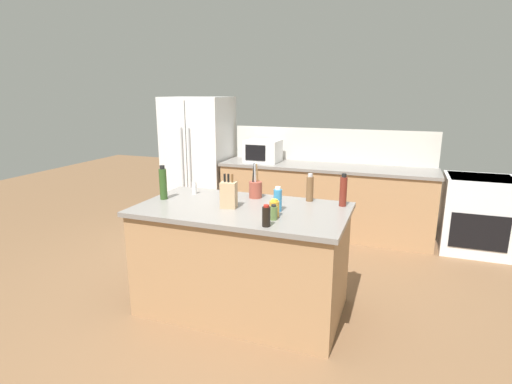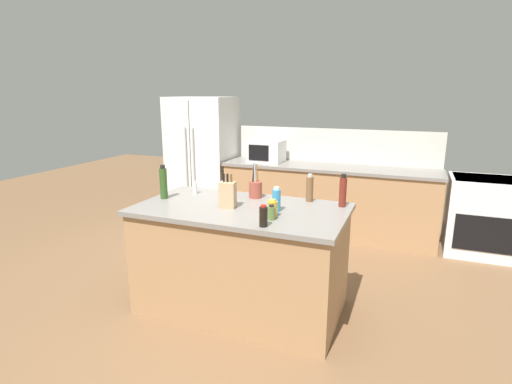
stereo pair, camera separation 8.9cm
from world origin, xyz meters
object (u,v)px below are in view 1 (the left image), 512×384
Objects in this scene: refrigerator at (199,159)px; salt_shaker at (194,188)px; range_oven at (476,214)px; utensil_crock at (255,189)px; vinegar_bottle at (343,191)px; microwave at (263,151)px; dish_soap_bottle at (278,200)px; soy_sauce_bottle at (266,216)px; spice_jar_oregano at (274,213)px; pepper_grinder at (310,188)px; olive_oil_bottle at (163,183)px; honey_jar at (274,208)px; knife_block at (229,195)px.

salt_shaker is at bearing -62.91° from refrigerator.
utensil_crock is at bearing -138.94° from range_oven.
utensil_crock reaches higher than vinegar_bottle.
microwave is 1.44× the size of utensil_crock.
dish_soap_bottle is (0.91, -0.26, 0.04)m from salt_shaker.
soy_sauce_bottle is at bearing -53.38° from refrigerator.
soy_sauce_bottle is at bearing -90.87° from spice_jar_oregano.
salt_shaker is 1.04× the size of spice_jar_oregano.
olive_oil_bottle is (-1.26, -0.40, 0.03)m from pepper_grinder.
vinegar_bottle is 0.72m from spice_jar_oregano.
pepper_grinder is at bearing 6.84° from salt_shaker.
honey_jar is 0.08m from spice_jar_oregano.
utensil_crock is 1.57× the size of dish_soap_bottle.
microwave is at bearing 111.33° from honey_jar.
vinegar_bottle reaches higher than salt_shaker.
knife_block is 2.34× the size of salt_shaker.
refrigerator is at bearing 141.49° from vinegar_bottle.
knife_block is 2.09× the size of honey_jar.
soy_sauce_bottle is (0.04, -0.40, -0.02)m from dish_soap_bottle.
refrigerator reaches higher than honey_jar.
vinegar_bottle is (0.80, -0.00, 0.05)m from utensil_crock.
soy_sauce_bottle is at bearing -100.01° from pepper_grinder.
refrigerator is 2.97m from dish_soap_bottle.
microwave is 1.48× the size of olive_oil_bottle.
soy_sauce_bottle reaches higher than spice_jar_oregano.
refrigerator is 14.66× the size of salt_shaker.
vinegar_bottle is (1.38, -1.86, -0.02)m from microwave.
spice_jar_oregano is (0.45, -0.18, -0.06)m from knife_block.
microwave is at bearing 180.00° from range_oven.
vinegar_bottle is (0.48, 0.33, 0.04)m from dish_soap_bottle.
range_oven is 4.52× the size of dish_soap_bottle.
olive_oil_bottle is 1.12m from honey_jar.
range_oven is 3.26× the size of vinegar_bottle.
olive_oil_bottle is 1.91× the size of soy_sauce_bottle.
knife_block is (-2.23, -2.25, 0.59)m from range_oven.
utensil_crock is 1.03× the size of olive_oil_bottle.
knife_block reaches higher than soy_sauce_bottle.
pepper_grinder reaches higher than range_oven.
salt_shaker is at bearing -144.67° from range_oven.
refrigerator is at bearing 138.63° from pepper_grinder.
microwave is at bearing 93.34° from knife_block.
dish_soap_bottle is at bearing -16.02° from salt_shaker.
utensil_crock is 1.13× the size of vinegar_bottle.
spice_jar_oregano is (-0.44, -0.56, -0.08)m from vinegar_bottle.
soy_sauce_bottle is (-1.78, -2.59, 0.55)m from range_oven.
refrigerator is 3.10m from honey_jar.
pepper_grinder is at bearing 65.86° from dish_soap_bottle.
utensil_crock is 1.29× the size of pepper_grinder.
knife_block is 0.91× the size of utensil_crock.
knife_block is at bearing 166.67° from honey_jar.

